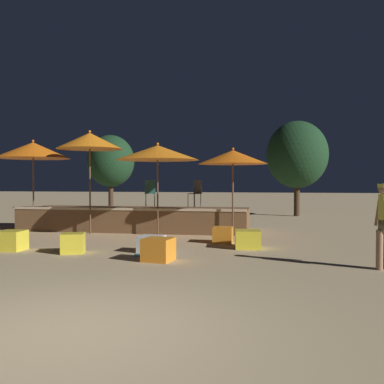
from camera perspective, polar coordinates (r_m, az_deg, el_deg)
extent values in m
plane|color=tan|center=(5.24, -15.97, -17.57)|extent=(120.00, 120.00, 0.00)
cube|color=brown|center=(15.16, -7.49, -3.57)|extent=(7.85, 2.34, 0.76)
cube|color=#CCB793|center=(14.06, -8.89, -2.26)|extent=(7.85, 0.12, 0.08)
cylinder|color=brown|center=(13.34, -4.60, -0.80)|extent=(0.05, 0.05, 2.36)
cone|color=orange|center=(13.36, -4.61, 5.25)|extent=(2.59, 2.59, 0.46)
sphere|color=orange|center=(13.38, -4.62, 6.40)|extent=(0.08, 0.08, 0.08)
cylinder|color=brown|center=(15.50, -20.39, -0.36)|extent=(0.05, 0.05, 2.48)
cone|color=orange|center=(15.53, -20.44, 5.23)|extent=(2.48, 2.48, 0.55)
sphere|color=orange|center=(15.55, -20.45, 6.38)|extent=(0.08, 0.08, 0.08)
cylinder|color=brown|center=(14.16, -13.44, 0.06)|extent=(0.05, 0.05, 2.74)
cone|color=orange|center=(14.22, -13.48, 6.65)|extent=(2.11, 2.11, 0.52)
sphere|color=orange|center=(14.25, -13.49, 7.85)|extent=(0.08, 0.08, 0.08)
cylinder|color=brown|center=(13.09, 5.46, -1.14)|extent=(0.05, 0.05, 2.23)
cone|color=orange|center=(13.10, 5.47, 4.66)|extent=(2.13, 2.13, 0.42)
sphere|color=orange|center=(13.12, 5.47, 5.75)|extent=(0.08, 0.08, 0.08)
cube|color=yellow|center=(11.00, 7.44, -6.27)|extent=(0.69, 0.69, 0.46)
cube|color=yellow|center=(11.47, -22.92, -5.98)|extent=(0.61, 0.61, 0.49)
cube|color=yellow|center=(10.58, -15.57, -6.58)|extent=(0.64, 0.64, 0.47)
cube|color=orange|center=(9.24, -4.50, -7.65)|extent=(0.67, 0.67, 0.49)
cube|color=white|center=(10.39, -5.44, -6.91)|extent=(0.62, 0.62, 0.39)
cube|color=orange|center=(11.87, 4.15, -5.73)|extent=(0.53, 0.53, 0.44)
cylinder|color=#997051|center=(9.03, 23.72, -7.09)|extent=(0.13, 0.13, 0.77)
cylinder|color=#72664C|center=(9.02, 24.16, -4.14)|extent=(0.20, 0.20, 0.24)
cylinder|color=#D8D14C|center=(9.00, 24.19, -2.15)|extent=(0.20, 0.20, 0.59)
cylinder|color=#997051|center=(9.13, 23.58, -2.54)|extent=(0.14, 0.20, 0.53)
sphere|color=#997051|center=(8.98, 24.21, 0.38)|extent=(0.21, 0.21, 0.21)
cylinder|color=#D8D14C|center=(8.98, 24.22, 0.78)|extent=(0.23, 0.23, 0.07)
cylinder|color=#1E4C47|center=(14.97, -5.00, -1.01)|extent=(0.02, 0.02, 0.45)
cylinder|color=#1E4C47|center=(14.98, -6.15, -1.01)|extent=(0.02, 0.02, 0.45)
cylinder|color=#1E4C47|center=(14.67, -5.02, -1.06)|extent=(0.02, 0.02, 0.45)
cylinder|color=#1E4C47|center=(14.68, -6.19, -1.06)|extent=(0.02, 0.02, 0.45)
cylinder|color=#1E4C47|center=(14.82, -5.59, -0.16)|extent=(0.40, 0.40, 0.02)
cube|color=#1E4C47|center=(14.64, -5.61, 0.70)|extent=(0.36, 0.12, 0.45)
cylinder|color=#47474C|center=(14.28, -0.54, -1.12)|extent=(0.02, 0.02, 0.45)
cylinder|color=#47474C|center=(14.08, 0.35, -1.16)|extent=(0.02, 0.02, 0.45)
cylinder|color=#47474C|center=(14.50, 0.28, -1.08)|extent=(0.02, 0.02, 0.45)
cylinder|color=#47474C|center=(14.30, 1.16, -1.12)|extent=(0.02, 0.02, 0.45)
cylinder|color=#47474C|center=(14.28, 0.31, -0.22)|extent=(0.40, 0.40, 0.02)
cube|color=#47474C|center=(14.40, 0.77, 0.69)|extent=(0.32, 0.22, 0.45)
cylinder|color=#33B2D8|center=(9.93, -6.89, -8.34)|extent=(0.28, 0.28, 0.03)
cylinder|color=#3D2B1C|center=(21.45, 13.80, -0.91)|extent=(0.28, 0.28, 1.67)
ellipsoid|color=#19381E|center=(21.47, 13.84, 4.87)|extent=(2.96, 2.96, 3.26)
cylinder|color=#3D2B1C|center=(24.89, -10.76, -0.60)|extent=(0.28, 0.28, 1.65)
ellipsoid|color=#19381E|center=(24.90, -10.78, 4.08)|extent=(2.69, 2.69, 2.96)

